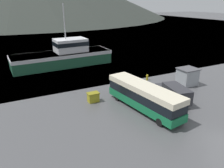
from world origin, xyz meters
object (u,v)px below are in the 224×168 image
(fishing_boat, at_px, (64,56))
(storage_bin, at_px, (93,97))
(tour_bus, at_px, (144,96))
(delivery_van, at_px, (174,93))
(dock_kiosk, at_px, (187,77))

(fishing_boat, xyz_separation_m, storage_bin, (-1.28, -18.81, -1.39))
(tour_bus, bearing_deg, fishing_boat, 90.46)
(fishing_boat, relative_size, storage_bin, 13.04)
(delivery_van, distance_m, dock_kiosk, 7.15)
(fishing_boat, bearing_deg, tour_bus, -174.28)
(dock_kiosk, bearing_deg, fishing_boat, 125.99)
(tour_bus, relative_size, delivery_van, 1.80)
(tour_bus, xyz_separation_m, dock_kiosk, (10.95, 3.89, -0.44))
(delivery_van, relative_size, dock_kiosk, 2.16)
(tour_bus, height_order, storage_bin, tour_bus)
(storage_bin, height_order, dock_kiosk, dock_kiosk)
(tour_bus, distance_m, fishing_boat, 23.80)
(delivery_van, distance_m, fishing_boat, 24.87)
(tour_bus, xyz_separation_m, fishing_boat, (-3.34, 23.57, 0.25))
(fishing_boat, bearing_deg, dock_kiosk, -146.36)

